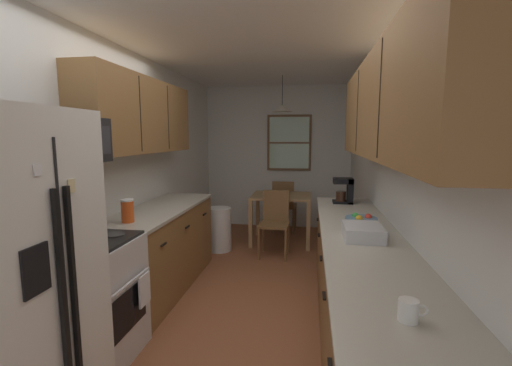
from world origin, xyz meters
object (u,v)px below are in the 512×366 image
Objects in this scene: microwave_over_range at (63,140)px; dish_rack at (363,232)px; dining_table at (281,203)px; coffee_maker at (345,190)px; dining_chair_far at (284,204)px; stove_range at (89,300)px; storage_canister at (128,211)px; table_serving_bowl at (283,193)px; mug_by_coffeemaker at (409,311)px; dining_chair_near at (275,220)px; refrigerator at (2,287)px; trash_bin at (219,229)px; fruit_bowl at (361,220)px.

dish_rack is at bearing 11.47° from microwave_over_range.
coffee_maker is at bearing -57.02° from dining_table.
microwave_over_range is at bearing -112.23° from dining_table.
microwave_over_range is 2.07× the size of coffee_maker.
dish_rack is (0.83, -3.26, 0.45)m from dining_chair_far.
stove_range is 0.81m from storage_canister.
storage_canister reaches higher than table_serving_bowl.
mug_by_coffeemaker reaches higher than dining_table.
storage_canister is (-1.12, -1.90, 0.50)m from dining_chair_near.
table_serving_bowl is at bearing -27.23° from dining_table.
dish_rack is at bearing -73.18° from table_serving_bowl.
microwave_over_range is 3.01m from dining_chair_near.
refrigerator is 1.34m from storage_canister.
trash_bin is at bearing 83.49° from stove_range.
storage_canister is (0.11, 0.61, -0.62)m from microwave_over_range.
coffee_maker is at bearing 52.71° from refrigerator.
mug_by_coffeemaker is at bearing -62.93° from trash_bin.
mug_by_coffeemaker is at bearing -79.17° from dining_chair_far.
dish_rack reaches higher than dining_table.
stove_range is at bearing -113.89° from dining_chair_near.
dining_chair_far is 3.00m from fruit_bowl.
dining_chair_near is at bearing 63.98° from microwave_over_range.
dish_rack is at bearing -75.64° from dining_chair_far.
storage_canister is at bearing -120.43° from dining_chair_near.
coffee_maker is 1.05× the size of fruit_bowl.
storage_canister is 0.76× the size of fruit_bowl.
microwave_over_range is at bearing -108.90° from dining_chair_far.
dining_chair_near is (-0.04, -0.59, -0.13)m from dining_table.
stove_range is at bearing -167.89° from dish_rack.
dining_table is 4.37× the size of storage_canister.
dining_chair_far is at bearing 88.29° from dining_chair_near.
coffee_maker is (1.99, 1.20, 0.05)m from storage_canister.
stove_range is at bearing -0.03° from microwave_over_range.
fruit_bowl is 2.39m from table_serving_bowl.
microwave_over_range is 3.45m from table_serving_bowl.
dining_table is 7.62× the size of mug_by_coffeemaker.
dining_table is 3.15× the size of coffee_maker.
storage_canister is 1.74× the size of mug_by_coffeemaker.
coffee_maker is 1.45× the size of table_serving_bowl.
dining_table is 4.56× the size of table_serving_bowl.
dining_chair_near is 0.64m from table_serving_bowl.
dining_chair_far is at bearing 114.15° from coffee_maker.
dining_chair_near is at bearing 112.62° from dish_rack.
dining_chair_far is at bearing 52.34° from trash_bin.
dish_rack reaches higher than dining_chair_near.
dining_table is 0.60m from dining_chair_far.
dish_rack is (1.93, 1.15, 0.05)m from refrigerator.
fruit_bowl is at bearing -72.68° from dining_chair_far.
storage_canister is at bearing 145.82° from mug_by_coffeemaker.
stove_range is at bearing 159.39° from mug_by_coffeemaker.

